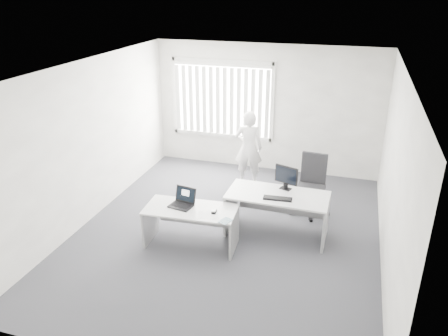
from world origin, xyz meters
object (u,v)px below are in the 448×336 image
(desk_far, at_px, (277,206))
(laptop, at_px, (180,199))
(desk_near, at_px, (191,219))
(office_chair, at_px, (310,195))
(person, at_px, (248,148))
(monitor, at_px, (286,178))

(desk_far, xyz_separation_m, laptop, (-1.43, -0.71, 0.26))
(desk_near, xyz_separation_m, office_chair, (1.70, 1.69, -0.13))
(person, bearing_deg, laptop, 69.00)
(desk_near, bearing_deg, desk_far, 25.97)
(desk_far, relative_size, monitor, 4.04)
(office_chair, bearing_deg, desk_far, -110.50)
(desk_near, height_order, person, person)
(person, height_order, laptop, person)
(office_chair, xyz_separation_m, laptop, (-1.87, -1.68, 0.46))
(desk_far, distance_m, office_chair, 1.08)
(person, relative_size, laptop, 4.37)
(desk_near, xyz_separation_m, laptop, (-0.17, 0.01, 0.33))
(office_chair, relative_size, monitor, 2.69)
(desk_far, distance_m, person, 2.12)
(desk_near, relative_size, person, 0.95)
(laptop, bearing_deg, monitor, 42.00)
(person, distance_m, monitor, 1.96)
(laptop, distance_m, monitor, 1.79)
(person, xyz_separation_m, laptop, (-0.46, -2.58, 0.01))
(office_chair, height_order, monitor, monitor)
(desk_near, distance_m, laptop, 0.37)
(desk_near, bearing_deg, laptop, 172.31)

